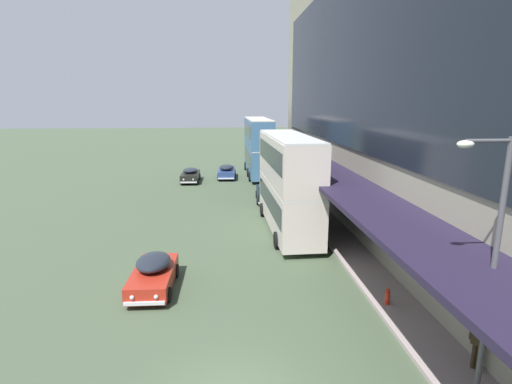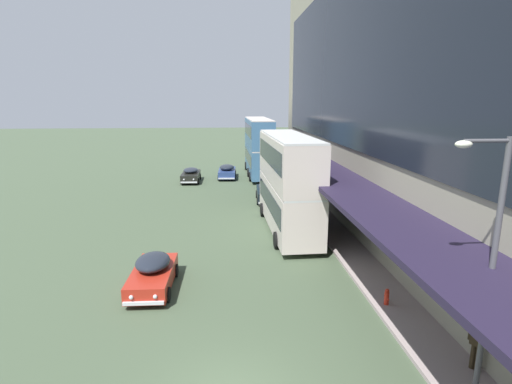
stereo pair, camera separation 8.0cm
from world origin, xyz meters
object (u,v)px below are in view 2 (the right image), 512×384
object	(u,v)px
sedan_second_mid	(227,171)
transit_bus_kerbside_rear	(288,180)
sedan_second_near	(191,175)
fire_hydrant	(387,297)
transit_bus_kerbside_front	(259,145)
sedan_trailing_near	(267,192)
street_lamp	(488,256)
pedestrian_at_kerb	(478,340)
sedan_far_back	(153,273)

from	to	relation	value
sedan_second_mid	transit_bus_kerbside_rear	bearing A→B (deg)	-78.54
sedan_second_near	fire_hydrant	size ratio (longest dim) A/B	6.28
transit_bus_kerbside_front	fire_hydrant	distance (m)	30.93
transit_bus_kerbside_front	sedan_trailing_near	distance (m)	12.54
fire_hydrant	transit_bus_kerbside_front	bearing A→B (deg)	95.01
transit_bus_kerbside_rear	street_lamp	bearing A→B (deg)	-79.84
street_lamp	transit_bus_kerbside_rear	bearing A→B (deg)	100.16
sedan_second_near	sedan_second_mid	bearing A→B (deg)	23.38
transit_bus_kerbside_front	transit_bus_kerbside_rear	bearing A→B (deg)	-89.57
transit_bus_kerbside_rear	pedestrian_at_kerb	world-z (taller)	transit_bus_kerbside_rear
sedan_second_near	sedan_second_mid	distance (m)	4.21
sedan_second_mid	street_lamp	bearing A→B (deg)	-79.13
sedan_second_near	street_lamp	bearing A→B (deg)	-72.27
sedan_far_back	fire_hydrant	xyz separation A→B (m)	(10.00, -2.59, -0.27)
pedestrian_at_kerb	sedan_far_back	bearing A→B (deg)	148.48
sedan_far_back	sedan_second_mid	xyz separation A→B (m)	(3.66, 26.57, 0.01)
pedestrian_at_kerb	sedan_second_near	bearing A→B (deg)	109.66
street_lamp	fire_hydrant	distance (m)	6.63
transit_bus_kerbside_rear	pedestrian_at_kerb	xyz separation A→B (m)	(3.67, -14.65, -2.23)
transit_bus_kerbside_front	street_lamp	bearing A→B (deg)	-85.28
sedan_second_near	transit_bus_kerbside_rear	bearing A→B (deg)	-65.81
sedan_second_mid	pedestrian_at_kerb	bearing A→B (deg)	-77.40
sedan_second_mid	fire_hydrant	size ratio (longest dim) A/B	6.38
sedan_second_mid	street_lamp	world-z (taller)	street_lamp
sedan_second_near	pedestrian_at_kerb	world-z (taller)	pedestrian_at_kerb
transit_bus_kerbside_rear	sedan_far_back	distance (m)	11.13
sedan_second_near	sedan_trailing_near	distance (m)	11.57
sedan_far_back	sedan_second_near	bearing A→B (deg)	90.48
fire_hydrant	sedan_far_back	bearing A→B (deg)	165.48
fire_hydrant	sedan_trailing_near	bearing A→B (deg)	99.29
transit_bus_kerbside_rear	sedan_trailing_near	world-z (taller)	transit_bus_kerbside_rear
transit_bus_kerbside_front	sedan_second_near	distance (m)	8.61
sedan_trailing_near	street_lamp	size ratio (longest dim) A/B	0.59
transit_bus_kerbside_rear	sedan_far_back	bearing A→B (deg)	-133.60
transit_bus_kerbside_front	sedan_second_near	xyz separation A→B (m)	(-7.51, -3.18, -2.75)
pedestrian_at_kerb	sedan_trailing_near	bearing A→B (deg)	100.36
transit_bus_kerbside_front	transit_bus_kerbside_rear	size ratio (longest dim) A/B	1.08
pedestrian_at_kerb	street_lamp	world-z (taller)	street_lamp
sedan_trailing_near	fire_hydrant	bearing A→B (deg)	-80.71
sedan_trailing_near	street_lamp	bearing A→B (deg)	-82.09
sedan_second_near	pedestrian_at_kerb	bearing A→B (deg)	-70.34
sedan_second_near	street_lamp	size ratio (longest dim) A/B	0.59
pedestrian_at_kerb	street_lamp	size ratio (longest dim) A/B	0.25
sedan_far_back	sedan_trailing_near	xyz separation A→B (m)	(6.98, 15.84, 0.05)
sedan_far_back	sedan_second_mid	size ratio (longest dim) A/B	0.96
sedan_second_mid	street_lamp	size ratio (longest dim) A/B	0.60
transit_bus_kerbside_front	street_lamp	xyz separation A→B (m)	(2.97, -35.98, 0.95)
sedan_second_near	pedestrian_at_kerb	distance (m)	33.69
sedan_trailing_near	sedan_second_mid	bearing A→B (deg)	107.20
sedan_trailing_near	fire_hydrant	world-z (taller)	sedan_trailing_near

